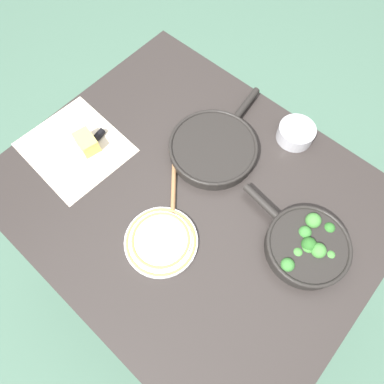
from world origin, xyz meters
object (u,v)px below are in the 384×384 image
at_px(prep_bowl_steel, 296,133).
at_px(dinner_plate_stack, 161,241).
at_px(wooden_spoon, 174,183).
at_px(skillet_broccoli, 307,245).
at_px(cheese_block, 87,142).
at_px(skillet_eggs, 214,148).
at_px(grater_knife, 88,148).

bearing_deg(prep_bowl_steel, dinner_plate_stack, 81.75).
relative_size(wooden_spoon, dinner_plate_stack, 1.47).
bearing_deg(skillet_broccoli, cheese_block, 21.69).
bearing_deg(wooden_spoon, skillet_eggs, -46.13).
bearing_deg(wooden_spoon, skillet_broccoli, -118.15).
height_order(grater_knife, dinner_plate_stack, dinner_plate_stack).
xyz_separation_m(dinner_plate_stack, prep_bowl_steel, (-0.08, -0.57, 0.01)).
xyz_separation_m(skillet_broccoli, wooden_spoon, (0.43, 0.10, -0.02)).
bearing_deg(skillet_broccoli, prep_bowl_steel, -43.80).
distance_m(skillet_eggs, grater_knife, 0.42).
height_order(cheese_block, prep_bowl_steel, cheese_block).
height_order(skillet_eggs, cheese_block, cheese_block).
bearing_deg(cheese_block, skillet_broccoli, -165.73).
height_order(skillet_broccoli, prep_bowl_steel, skillet_broccoli).
xyz_separation_m(skillet_broccoli, cheese_block, (0.74, 0.19, -0.00)).
height_order(skillet_broccoli, grater_knife, skillet_broccoli).
height_order(wooden_spoon, cheese_block, cheese_block).
bearing_deg(prep_bowl_steel, grater_knife, 45.52).
bearing_deg(wooden_spoon, dinner_plate_stack, 170.69).
distance_m(skillet_broccoli, prep_bowl_steel, 0.39).
height_order(skillet_eggs, dinner_plate_stack, skillet_eggs).
bearing_deg(cheese_block, grater_knife, 136.36).
distance_m(cheese_block, prep_bowl_steel, 0.70).
height_order(wooden_spoon, dinner_plate_stack, dinner_plate_stack).
distance_m(skillet_broccoli, skillet_eggs, 0.42).
distance_m(skillet_eggs, dinner_plate_stack, 0.36).
bearing_deg(skillet_eggs, skillet_broccoli, -108.67).
relative_size(skillet_eggs, wooden_spoon, 1.37).
relative_size(cheese_block, prep_bowl_steel, 0.74).
bearing_deg(skillet_eggs, cheese_block, 121.28).
xyz_separation_m(skillet_broccoli, skillet_eggs, (0.42, -0.08, -0.01)).
bearing_deg(cheese_block, dinner_plate_stack, 169.36).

